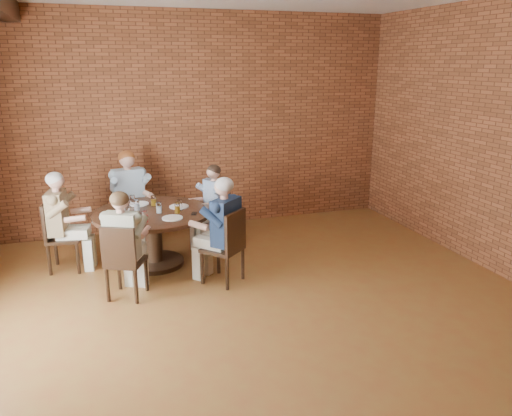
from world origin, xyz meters
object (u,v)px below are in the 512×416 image
object	(u,v)px
diner_c	(63,222)
diner_d	(125,245)
chair_d	(123,259)
chair_e	(228,244)
diner_b	(130,198)
diner_e	(222,231)
chair_a	(217,215)
smartphone	(194,213)
chair_b	(129,208)
diner_a	(213,207)
dining_table	(153,227)
chair_c	(58,233)

from	to	relation	value
diner_c	diner_d	bearing A→B (deg)	-136.46
chair_d	chair_e	xyz separation A→B (m)	(1.24, 0.06, 0.01)
diner_b	diner_d	bearing A→B (deg)	-108.36
chair_e	diner_e	distance (m)	0.18
chair_a	diner_b	distance (m)	1.31
diner_b	smartphone	world-z (taller)	diner_b
chair_e	smartphone	world-z (taller)	chair_e
chair_a	chair_b	bearing A→B (deg)	-142.15
diner_b	diner_d	xyz separation A→B (m)	(-0.22, -1.84, -0.06)
diner_a	diner_d	xyz separation A→B (m)	(-1.32, -1.25, 0.02)
chair_b	diner_c	xyz separation A→B (m)	(-0.89, -0.87, 0.13)
diner_c	chair_b	bearing A→B (deg)	-35.44
dining_table	diner_a	distance (m)	0.99
dining_table	diner_d	distance (m)	0.96
dining_table	chair_a	world-z (taller)	chair_a
chair_b	chair_e	bearing A→B (deg)	-74.06
diner_c	diner_e	bearing A→B (deg)	-108.30
diner_c	smartphone	world-z (taller)	diner_c
diner_c	smartphone	size ratio (longest dim) A/B	10.10
smartphone	dining_table	bearing A→B (deg)	168.42
diner_b	diner_c	bearing A→B (deg)	-151.15
diner_e	smartphone	bearing A→B (deg)	-108.12
chair_c	diner_d	bearing A→B (deg)	-133.91
diner_b	chair_e	bearing A→B (deg)	-73.36
smartphone	diner_d	bearing A→B (deg)	-130.01
dining_table	chair_c	world-z (taller)	chair_c
chair_d	chair_e	bearing A→B (deg)	-151.34
chair_c	diner_b	bearing A→B (deg)	-42.09
diner_b	diner_c	size ratio (longest dim) A/B	1.06
dining_table	diner_d	xyz separation A→B (m)	(-0.42, -0.86, 0.10)
diner_b	diner_e	xyz separation A→B (m)	(0.94, -1.79, -0.03)
chair_a	chair_d	bearing A→B (deg)	-70.11
diner_b	smartphone	size ratio (longest dim) A/B	10.75
chair_a	diner_e	distance (m)	1.27
diner_b	smartphone	bearing A→B (deg)	-72.60
dining_table	diner_c	size ratio (longest dim) A/B	1.18
chair_a	chair_e	xyz separation A→B (m)	(-0.18, -1.29, 0.03)
chair_c	chair_e	size ratio (longest dim) A/B	0.99
diner_a	chair_d	world-z (taller)	diner_a
chair_a	diner_a	xyz separation A→B (m)	(-0.06, -0.03, 0.13)
chair_d	diner_d	xyz separation A→B (m)	(0.03, 0.07, 0.14)
dining_table	diner_c	world-z (taller)	diner_c
chair_b	diner_e	world-z (taller)	diner_e
chair_a	chair_b	size ratio (longest dim) A/B	0.91
dining_table	smartphone	distance (m)	0.62
diner_b	chair_d	distance (m)	1.93
diner_c	chair_d	xyz separation A→B (m)	(0.66, -1.13, -0.16)
chair_b	diner_e	distance (m)	2.11
diner_a	chair_b	distance (m)	1.32
diner_a	diner_e	distance (m)	1.21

